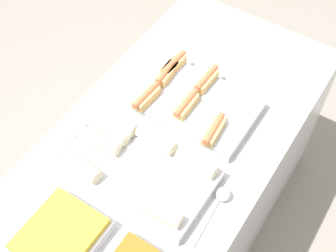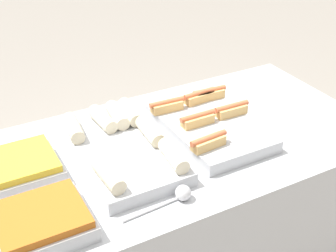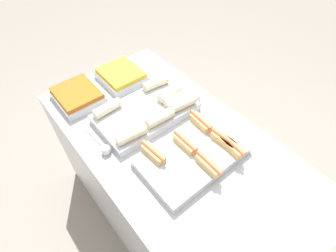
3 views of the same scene
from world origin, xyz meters
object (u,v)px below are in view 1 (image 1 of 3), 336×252
serving_spoon_far (86,122)px  tray_wraps (137,166)px  tray_hotdogs (191,102)px  serving_spoon_near (221,198)px  tray_side_back (61,237)px

serving_spoon_far → tray_wraps: bearing=-102.1°
tray_hotdogs → serving_spoon_near: (-0.30, -0.31, -0.01)m
tray_hotdogs → tray_wraps: bearing=179.5°
tray_wraps → serving_spoon_far: 0.29m
tray_hotdogs → tray_side_back: size_ratio=1.82×
tray_side_back → serving_spoon_near: size_ratio=1.14×
tray_side_back → serving_spoon_far: (0.42, 0.23, -0.01)m
tray_wraps → serving_spoon_near: bearing=-79.1°
tray_side_back → serving_spoon_far: 0.48m
serving_spoon_near → serving_spoon_far: (0.00, 0.60, -0.00)m
tray_wraps → serving_spoon_near: (0.06, -0.31, -0.02)m
tray_wraps → tray_hotdogs: bearing=-0.5°
serving_spoon_near → tray_wraps: bearing=100.9°
tray_hotdogs → serving_spoon_far: bearing=136.1°
tray_wraps → serving_spoon_near: size_ratio=2.22×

